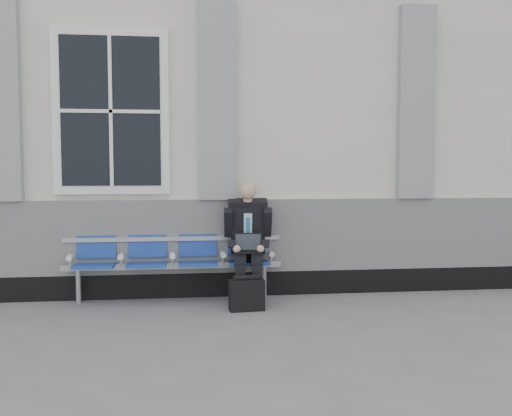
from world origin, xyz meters
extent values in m
plane|color=slate|center=(0.00, 0.00, 0.00)|extent=(70.00, 70.00, 0.00)
cube|color=silver|center=(0.00, 3.50, 2.10)|extent=(14.00, 4.00, 4.20)
cube|color=black|center=(0.00, 1.47, 0.15)|extent=(14.00, 0.10, 0.30)
cube|color=silver|center=(0.00, 1.46, 0.75)|extent=(14.00, 0.08, 0.90)
cube|color=gray|center=(-0.90, 1.44, 2.40)|extent=(0.45, 0.14, 2.40)
cube|color=gray|center=(1.60, 1.44, 2.40)|extent=(0.45, 0.14, 2.40)
cube|color=gray|center=(4.10, 1.44, 2.40)|extent=(0.45, 0.14, 2.40)
cube|color=white|center=(0.35, 1.46, 2.25)|extent=(1.35, 0.10, 1.95)
cube|color=black|center=(0.35, 1.41, 2.25)|extent=(1.15, 0.02, 1.75)
cube|color=#9EA0A3|center=(1.06, 1.30, 0.42)|extent=(2.60, 0.07, 0.07)
cube|color=#9EA0A3|center=(1.06, 1.42, 0.73)|extent=(2.60, 0.05, 0.05)
cylinder|color=#9EA0A3|center=(-0.04, 1.30, 0.20)|extent=(0.06, 0.06, 0.39)
cylinder|color=#9EA0A3|center=(2.16, 1.30, 0.20)|extent=(0.06, 0.06, 0.39)
cube|color=navy|center=(0.16, 1.22, 0.45)|extent=(0.46, 0.42, 0.07)
cube|color=navy|center=(0.16, 1.43, 0.71)|extent=(0.46, 0.10, 0.40)
cube|color=navy|center=(0.76, 1.22, 0.45)|extent=(0.46, 0.42, 0.07)
cube|color=navy|center=(0.76, 1.43, 0.71)|extent=(0.46, 0.10, 0.40)
cube|color=navy|center=(1.36, 1.22, 0.45)|extent=(0.46, 0.42, 0.07)
cube|color=navy|center=(1.36, 1.43, 0.71)|extent=(0.46, 0.10, 0.40)
cube|color=navy|center=(1.96, 1.22, 0.45)|extent=(0.46, 0.42, 0.07)
cube|color=navy|center=(1.96, 1.43, 0.71)|extent=(0.46, 0.10, 0.40)
cylinder|color=white|center=(-0.12, 1.25, 0.55)|extent=(0.07, 0.12, 0.07)
cylinder|color=white|center=(0.46, 1.25, 0.55)|extent=(0.07, 0.12, 0.07)
cylinder|color=white|center=(1.06, 1.25, 0.55)|extent=(0.07, 0.12, 0.07)
cylinder|color=white|center=(1.66, 1.25, 0.55)|extent=(0.07, 0.12, 0.07)
cylinder|color=white|center=(2.24, 1.25, 0.55)|extent=(0.07, 0.12, 0.07)
cube|color=black|center=(1.82, 0.86, 0.04)|extent=(0.13, 0.26, 0.09)
cube|color=black|center=(2.02, 0.85, 0.04)|extent=(0.13, 0.26, 0.09)
cube|color=black|center=(1.83, 0.92, 0.25)|extent=(0.13, 0.14, 0.47)
cube|color=black|center=(2.02, 0.90, 0.25)|extent=(0.13, 0.14, 0.47)
cube|color=black|center=(1.85, 1.13, 0.54)|extent=(0.17, 0.45, 0.14)
cube|color=black|center=(2.04, 1.12, 0.54)|extent=(0.17, 0.45, 0.14)
cube|color=black|center=(1.96, 1.32, 0.86)|extent=(0.43, 0.36, 0.62)
cube|color=#BBE0F6|center=(1.95, 1.20, 0.88)|extent=(0.10, 0.10, 0.35)
cube|color=#277BB7|center=(1.95, 1.19, 0.86)|extent=(0.05, 0.08, 0.29)
cube|color=black|center=(1.96, 1.29, 1.15)|extent=(0.48, 0.27, 0.14)
cylinder|color=#D8A287|center=(1.95, 1.24, 1.22)|extent=(0.11, 0.11, 0.10)
sphere|color=#D8A287|center=(1.95, 1.18, 1.32)|extent=(0.20, 0.20, 0.20)
cube|color=black|center=(1.72, 1.24, 0.94)|extent=(0.12, 0.28, 0.36)
cube|color=black|center=(2.18, 1.20, 0.94)|extent=(0.12, 0.28, 0.36)
cube|color=black|center=(1.74, 1.06, 0.70)|extent=(0.11, 0.31, 0.14)
cube|color=black|center=(2.13, 1.03, 0.70)|extent=(0.11, 0.31, 0.14)
sphere|color=#D8A287|center=(1.79, 0.92, 0.66)|extent=(0.09, 0.09, 0.09)
sphere|color=#D8A287|center=(2.06, 0.90, 0.66)|extent=(0.09, 0.09, 0.09)
cube|color=black|center=(1.93, 0.99, 0.62)|extent=(0.34, 0.25, 0.02)
cube|color=black|center=(1.94, 1.10, 0.72)|extent=(0.33, 0.11, 0.21)
cube|color=black|center=(1.94, 1.09, 0.72)|extent=(0.30, 0.09, 0.18)
cube|color=black|center=(1.88, 0.72, 0.17)|extent=(0.40, 0.20, 0.35)
cylinder|color=black|center=(1.88, 0.72, 0.37)|extent=(0.31, 0.09, 0.06)
camera|label=1|loc=(1.23, -5.50, 1.60)|focal=40.00mm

